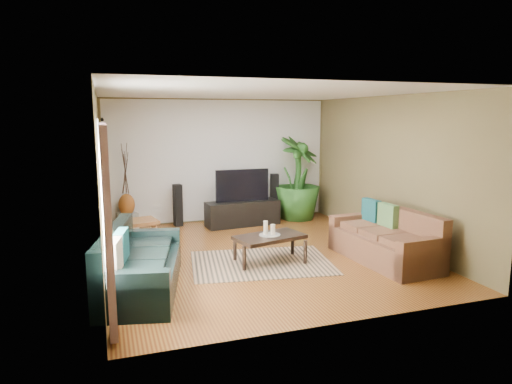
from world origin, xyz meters
name	(u,v)px	position (x,y,z in m)	size (l,w,h in m)	color
floor	(260,255)	(0.00, 0.00, 0.00)	(5.50, 5.50, 0.00)	#915B25
ceiling	(260,93)	(0.00, 0.00, 2.70)	(5.50, 5.50, 0.00)	white
wall_back	(220,161)	(0.00, 2.75, 1.35)	(5.00, 5.00, 0.00)	brown
wall_front	(342,207)	(0.00, -2.75, 1.35)	(5.00, 5.00, 0.00)	brown
wall_left	(101,183)	(-2.50, 0.00, 1.35)	(5.50, 5.50, 0.00)	brown
wall_right	(389,170)	(2.50, 0.00, 1.35)	(5.50, 5.50, 0.00)	brown
backwall_panel	(220,161)	(0.00, 2.74, 1.35)	(4.90, 4.90, 0.00)	white
window_pane	(102,198)	(-2.48, -1.60, 1.40)	(1.80, 1.80, 0.00)	white
curtain_near	(108,234)	(-2.43, -2.35, 1.15)	(0.08, 0.35, 2.20)	gray
curtain_far	(107,207)	(-2.43, -0.85, 1.15)	(0.08, 0.35, 2.20)	gray
curtain_rod	(102,119)	(-2.43, -1.60, 2.30)	(0.03, 0.03, 1.90)	black
sofa_left	(142,260)	(-2.02, -1.01, 0.42)	(2.10, 0.90, 0.85)	black
sofa_right	(384,236)	(1.79, -0.96, 0.42)	(1.94, 0.87, 0.85)	brown
area_rug	(261,263)	(-0.12, -0.43, 0.01)	(2.21, 1.56, 0.01)	tan
coffee_table	(270,249)	(0.02, -0.44, 0.22)	(1.09, 0.60, 0.45)	black
candle_tray	(270,235)	(0.02, -0.44, 0.46)	(0.34, 0.34, 0.01)	gray
candle_tall	(266,228)	(-0.04, -0.41, 0.57)	(0.07, 0.07, 0.22)	#F3E9CD
candle_mid	(273,230)	(0.06, -0.48, 0.55)	(0.07, 0.07, 0.17)	white
candle_short	(273,229)	(0.09, -0.38, 0.53)	(0.07, 0.07, 0.14)	beige
tv_stand	(243,213)	(0.33, 2.11, 0.26)	(1.58, 0.47, 0.53)	black
television	(242,185)	(0.33, 2.13, 0.87)	(1.16, 0.06, 0.69)	black
speaker_left	(178,205)	(-0.99, 2.50, 0.45)	(0.16, 0.18, 0.90)	black
speaker_right	(274,196)	(1.21, 2.50, 0.51)	(0.19, 0.21, 1.03)	black
potted_plant	(298,178)	(1.71, 2.33, 0.93)	(1.04, 1.04, 1.87)	#21511B
plant_pot	(297,213)	(1.71, 2.33, 0.13)	(0.34, 0.34, 0.27)	black
pedestal	(127,221)	(-2.04, 2.50, 0.18)	(0.36, 0.36, 0.36)	gray
vase	(127,205)	(-2.04, 2.50, 0.52)	(0.33, 0.33, 0.46)	brown
side_table	(141,235)	(-1.88, 0.86, 0.28)	(0.52, 0.52, 0.56)	brown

